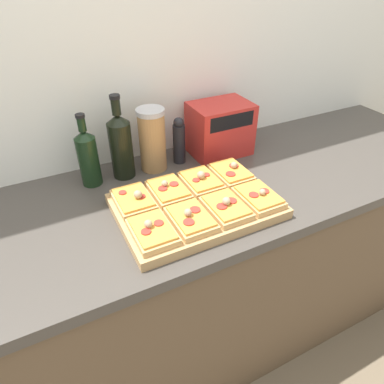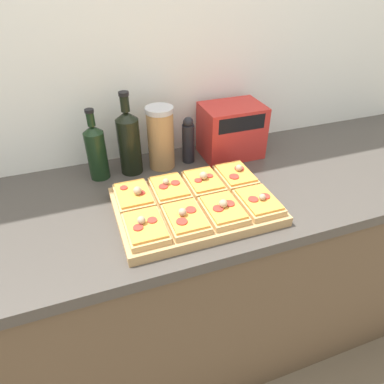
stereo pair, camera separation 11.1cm
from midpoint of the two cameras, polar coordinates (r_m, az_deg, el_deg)
wall_back at (r=1.34m, az=-7.14°, el=20.02°), size 6.00×0.06×2.50m
kitchen_counter at (r=1.48m, az=-1.45°, el=-15.10°), size 2.63×0.67×0.90m
cutting_board at (r=1.11m, az=3.39°, el=-2.49°), size 0.50×0.35×0.03m
pizza_slice_back_left at (r=1.11m, az=-6.92°, el=-0.68°), size 0.11×0.16×0.05m
pizza_slice_back_midleft at (r=1.13m, az=-1.02°, el=0.52°), size 0.11×0.16×0.05m
pizza_slice_back_midright at (r=1.17m, az=4.63°, el=1.67°), size 0.11×0.16×0.06m
pizza_slice_back_right at (r=1.22m, az=9.88°, el=2.70°), size 0.11×0.16×0.05m
pizza_slice_front_left at (r=0.98m, az=-4.59°, el=-6.03°), size 0.11×0.16×0.05m
pizza_slice_front_midleft at (r=1.01m, az=2.06°, el=-4.52°), size 0.11×0.16×0.05m
pizza_slice_front_midright at (r=1.05m, az=8.25°, el=-3.04°), size 0.11×0.16×0.05m
pizza_slice_front_right at (r=1.10m, az=13.88°, el=-1.69°), size 0.11×0.16×0.05m
olive_oil_bottle at (r=1.26m, az=-13.26°, el=6.61°), size 0.07×0.07×0.26m
wine_bottle at (r=1.27m, az=-7.99°, el=8.32°), size 0.08×0.08×0.31m
grain_jar_tall at (r=1.29m, az=-2.77°, el=8.93°), size 0.10×0.10×0.24m
pepper_mill at (r=1.34m, az=1.76°, el=8.54°), size 0.05×0.05×0.19m
toaster_oven at (r=1.40m, az=8.87°, el=10.04°), size 0.26×0.17×0.21m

